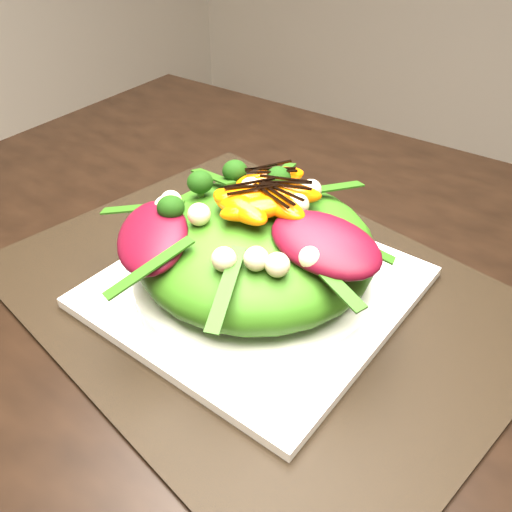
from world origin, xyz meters
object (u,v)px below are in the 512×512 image
Objects in this scene: plate_base at (256,287)px; lettuce_mound at (256,247)px; salad_bowl at (256,276)px; orange_segment at (267,191)px; placemat at (256,292)px.

lettuce_mound reaches higher than plate_base.
salad_bowl is at bearing 0.00° from lettuce_mound.
salad_bowl is 0.08m from orange_segment.
plate_base is 0.05m from lettuce_mound.
plate_base is at bearing -78.77° from orange_segment.
orange_segment reaches higher than placemat.
plate_base is 4.04× the size of orange_segment.
placemat is 2.10× the size of salad_bowl.
salad_bowl reaches higher than placemat.
plate_base is (-0.00, 0.00, 0.01)m from placemat.
lettuce_mound reaches higher than salad_bowl.
placemat is 7.39× the size of orange_segment.
plate_base is 1.21× the size of lettuce_mound.
placemat is 1.83× the size of plate_base.
lettuce_mound is at bearing -78.77° from orange_segment.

